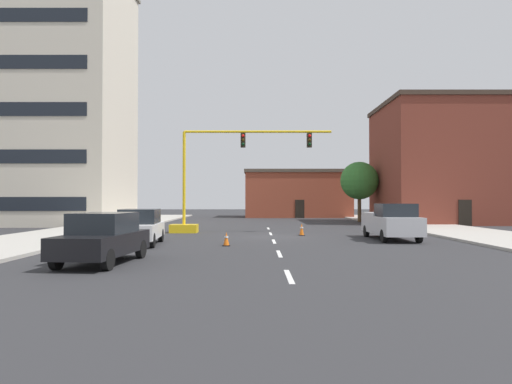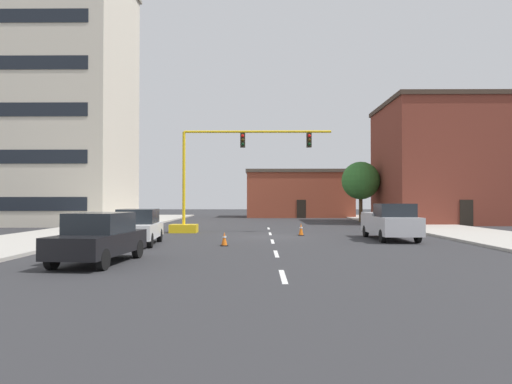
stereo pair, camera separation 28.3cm
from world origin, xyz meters
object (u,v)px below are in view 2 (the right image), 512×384
object	(u,v)px
traffic_signal_gantry	(206,198)
traffic_cone_roadside_b	(301,229)
pickup_truck_silver	(390,222)
sedan_black_mid_left	(99,237)
sedan_white_near_left	(138,226)
tree_right_far	(361,181)
traffic_cone_roadside_a	(224,239)

from	to	relation	value
traffic_signal_gantry	traffic_cone_roadside_b	bearing A→B (deg)	-21.96
pickup_truck_silver	sedan_black_mid_left	size ratio (longest dim) A/B	1.16
pickup_truck_silver	sedan_white_near_left	xyz separation A→B (m)	(-13.09, -2.87, -0.09)
pickup_truck_silver	sedan_white_near_left	bearing A→B (deg)	-167.62
pickup_truck_silver	tree_right_far	bearing A→B (deg)	81.97
traffic_cone_roadside_b	sedan_white_near_left	bearing A→B (deg)	-145.67
traffic_signal_gantry	pickup_truck_silver	size ratio (longest dim) A/B	1.99
pickup_truck_silver	traffic_cone_roadside_a	bearing A→B (deg)	-158.68
pickup_truck_silver	sedan_white_near_left	world-z (taller)	pickup_truck_silver
tree_right_far	traffic_cone_roadside_b	distance (m)	19.57
traffic_signal_gantry	pickup_truck_silver	world-z (taller)	traffic_signal_gantry
tree_right_far	traffic_cone_roadside_a	distance (m)	27.01
sedan_white_near_left	sedan_black_mid_left	bearing A→B (deg)	-86.56
tree_right_far	traffic_cone_roadside_b	world-z (taller)	tree_right_far
traffic_signal_gantry	traffic_cone_roadside_a	distance (m)	9.26
sedan_white_near_left	sedan_black_mid_left	distance (m)	6.56
traffic_cone_roadside_b	tree_right_far	bearing A→B (deg)	66.94
pickup_truck_silver	sedan_black_mid_left	distance (m)	15.81
traffic_signal_gantry	tree_right_far	bearing A→B (deg)	48.07
sedan_black_mid_left	traffic_cone_roadside_a	xyz separation A→B (m)	(3.86, 5.97, -0.56)
sedan_black_mid_left	sedan_white_near_left	bearing A→B (deg)	93.44
tree_right_far	traffic_cone_roadside_a	world-z (taller)	tree_right_far
traffic_cone_roadside_a	sedan_black_mid_left	bearing A→B (deg)	-122.88
traffic_cone_roadside_a	sedan_white_near_left	bearing A→B (deg)	172.29
sedan_white_near_left	traffic_cone_roadside_b	distance (m)	10.26
pickup_truck_silver	traffic_cone_roadside_b	size ratio (longest dim) A/B	7.10
tree_right_far	traffic_signal_gantry	bearing A→B (deg)	-131.93
sedan_white_near_left	traffic_cone_roadside_a	distance (m)	4.33
traffic_signal_gantry	traffic_cone_roadside_b	size ratio (longest dim) A/B	14.12
traffic_cone_roadside_a	traffic_cone_roadside_b	bearing A→B (deg)	56.49
traffic_cone_roadside_b	traffic_signal_gantry	bearing A→B (deg)	158.04
sedan_black_mid_left	traffic_cone_roadside_b	xyz separation A→B (m)	(8.07, 12.33, -0.51)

